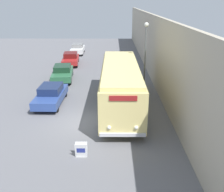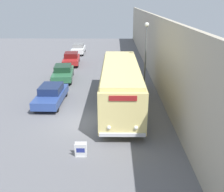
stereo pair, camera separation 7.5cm
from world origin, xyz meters
name	(u,v)px [view 1 (the left image)]	position (x,y,z in m)	size (l,w,h in m)	color
ground_plane	(85,123)	(0.00, 0.00, 0.00)	(80.00, 80.00, 0.00)	slate
building_wall_right	(154,49)	(5.83, 10.00, 3.11)	(0.30, 60.00, 6.22)	#B2A893
vintage_bus	(120,84)	(2.39, 2.76, 1.81)	(2.68, 10.98, 3.21)	black
sign_board	(81,150)	(0.24, -3.95, 0.38)	(0.61, 0.30, 0.80)	gray
streetlamp	(145,48)	(4.49, 6.07, 3.87)	(0.36, 0.36, 5.89)	#595E60
parked_car_near	(51,95)	(-2.93, 3.40, 0.73)	(1.91, 4.62, 1.44)	black
parked_car_mid	(63,73)	(-3.20, 9.78, 0.77)	(2.30, 4.82, 1.48)	black
parked_car_far	(71,58)	(-3.43, 16.52, 0.75)	(2.23, 4.76, 1.47)	black
parked_car_distant	(78,49)	(-3.46, 23.53, 0.75)	(1.87, 4.58, 1.47)	black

